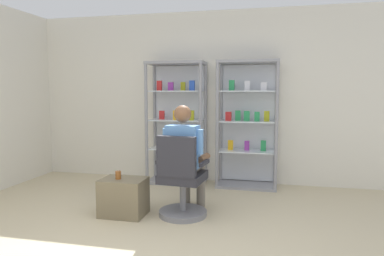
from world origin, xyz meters
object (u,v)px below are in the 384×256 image
display_cabinet_right (248,123)px  office_chair (181,184)px  storage_crate (124,197)px  seated_shopkeeper (186,154)px  display_cabinet_left (177,122)px  tea_glass (118,175)px

display_cabinet_right → office_chair: 1.77m
office_chair → storage_crate: size_ratio=1.89×
seated_shopkeeper → storage_crate: (-0.69, -0.25, -0.50)m
seated_shopkeeper → office_chair: bearing=-95.3°
display_cabinet_right → seated_shopkeeper: 1.54m
seated_shopkeeper → display_cabinet_left: bearing=109.0°
display_cabinet_left → office_chair: display_cabinet_left is taller
display_cabinet_right → tea_glass: bearing=-129.4°
display_cabinet_left → tea_glass: size_ratio=20.10×
display_cabinet_right → storage_crate: 2.22m
display_cabinet_right → storage_crate: size_ratio=3.74×
office_chair → tea_glass: 0.74m
display_cabinet_left → storage_crate: display_cabinet_left is taller
office_chair → storage_crate: 0.70m
storage_crate → tea_glass: 0.27m
office_chair → storage_crate: (-0.67, -0.09, -0.18)m
display_cabinet_left → office_chair: size_ratio=1.98×
storage_crate → tea_glass: bearing=-156.7°
office_chair → tea_glass: size_ratio=10.16×
office_chair → storage_crate: bearing=-172.8°
display_cabinet_right → seated_shopkeeper: display_cabinet_right is taller
display_cabinet_left → storage_crate: size_ratio=3.74×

